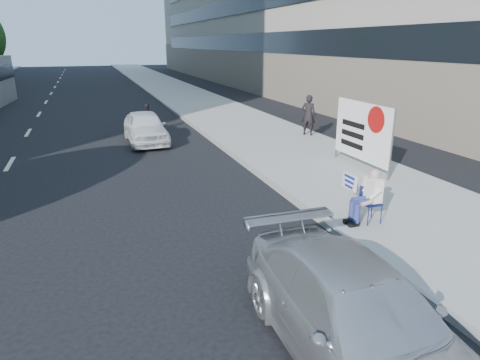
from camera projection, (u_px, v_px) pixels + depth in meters
name	position (u px, v px, depth m)	size (l,w,h in m)	color
ground	(257.00, 223.00, 10.41)	(160.00, 160.00, 0.00)	black
near_sidewalk	(204.00, 105.00, 29.61)	(5.00, 120.00, 0.15)	#A5A29B
seated_protester	(367.00, 193.00, 9.89)	(0.83, 1.12, 1.31)	navy
pedestrian_woman	(308.00, 115.00, 19.40)	(0.67, 0.44, 1.83)	black
protest_banner	(362.00, 131.00, 14.13)	(0.08, 3.06, 2.20)	#4C4C4C
parked_sedan	(357.00, 318.00, 5.71)	(1.92, 4.73, 1.37)	#ACAEB3
white_sedan_near	(145.00, 127.00, 18.62)	(1.63, 4.04, 1.38)	white
motorcycle	(148.00, 120.00, 20.73)	(0.70, 2.04, 1.42)	black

